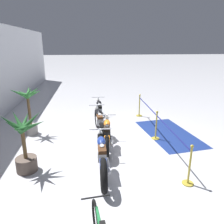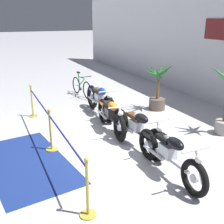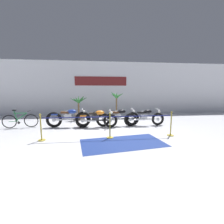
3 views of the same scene
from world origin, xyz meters
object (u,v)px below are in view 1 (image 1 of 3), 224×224
at_px(floor_banner, 169,133).
at_px(motorcycle_black_2, 99,122).
at_px(motorcycle_blue_0, 102,156).
at_px(potted_palm_left_of_row, 24,144).
at_px(stanchion_far_left, 168,134).
at_px(stanchion_mid_right, 139,109).
at_px(potted_palm_right_of_row, 29,109).
at_px(stanchion_mid_left, 156,129).
at_px(motorcycle_orange_1, 107,135).
at_px(motorcycle_black_3, 99,111).

bearing_deg(floor_banner, motorcycle_black_2, 76.07).
bearing_deg(floor_banner, motorcycle_blue_0, 122.88).
relative_size(potted_palm_left_of_row, stanchion_far_left, 0.31).
xyz_separation_m(motorcycle_blue_0, stanchion_mid_right, (4.57, -2.06, -0.13)).
relative_size(potted_palm_right_of_row, stanchion_mid_left, 1.82).
height_order(motorcycle_orange_1, stanchion_mid_right, stanchion_mid_right).
relative_size(motorcycle_black_3, stanchion_mid_left, 2.15).
xyz_separation_m(motorcycle_black_3, floor_banner, (-1.70, -2.56, -0.45)).
bearing_deg(motorcycle_blue_0, motorcycle_orange_1, -10.38).
height_order(motorcycle_black_2, motorcycle_black_3, motorcycle_black_2).
xyz_separation_m(motorcycle_black_2, stanchion_mid_right, (1.95, -1.99, -0.11)).
bearing_deg(potted_palm_left_of_row, stanchion_mid_right, -43.83).
relative_size(motorcycle_black_2, potted_palm_right_of_row, 1.25).
distance_m(motorcycle_black_3, potted_palm_left_of_row, 4.32).
bearing_deg(stanchion_mid_left, motorcycle_blue_0, 133.54).
height_order(motorcycle_black_2, potted_palm_right_of_row, potted_palm_right_of_row).
bearing_deg(motorcycle_black_3, stanchion_mid_right, -75.14).
height_order(motorcycle_orange_1, motorcycle_black_2, motorcycle_black_2).
distance_m(potted_palm_left_of_row, stanchion_mid_left, 4.40).
relative_size(stanchion_mid_left, floor_banner, 0.35).
height_order(motorcycle_blue_0, stanchion_mid_left, stanchion_mid_left).
relative_size(motorcycle_blue_0, motorcycle_black_2, 0.97).
xyz_separation_m(motorcycle_black_2, potted_palm_right_of_row, (0.27, 2.57, 0.51)).
bearing_deg(potted_palm_right_of_row, motorcycle_black_3, -66.20).
bearing_deg(stanchion_far_left, motorcycle_black_3, 30.41).
xyz_separation_m(potted_palm_right_of_row, floor_banner, (-0.54, -5.20, -0.97)).
relative_size(motorcycle_orange_1, potted_palm_right_of_row, 1.14).
relative_size(motorcycle_blue_0, floor_banner, 0.76).
relative_size(motorcycle_black_3, potted_palm_left_of_row, 1.37).
xyz_separation_m(stanchion_far_left, floor_banner, (1.55, -0.65, -0.65)).
relative_size(motorcycle_black_2, stanchion_far_left, 0.44).
bearing_deg(motorcycle_black_3, motorcycle_black_2, 176.88).
bearing_deg(motorcycle_black_2, motorcycle_blue_0, 178.38).
relative_size(motorcycle_blue_0, stanchion_mid_right, 2.19).
xyz_separation_m(motorcycle_black_3, stanchion_far_left, (-3.25, -1.91, 0.20)).
relative_size(motorcycle_orange_1, stanchion_mid_left, 2.07).
distance_m(potted_palm_right_of_row, stanchion_mid_left, 4.69).
bearing_deg(stanchion_mid_right, motorcycle_orange_1, 150.07).
relative_size(motorcycle_black_2, motorcycle_black_3, 1.05).
distance_m(stanchion_mid_left, stanchion_mid_right, 2.61).
xyz_separation_m(potted_palm_left_of_row, floor_banner, (2.03, -4.71, -0.77)).
distance_m(motorcycle_black_2, stanchion_mid_left, 2.10).
height_order(motorcycle_orange_1, motorcycle_black_3, motorcycle_orange_1).
relative_size(motorcycle_blue_0, stanchion_mid_left, 2.19).
relative_size(motorcycle_black_3, potted_palm_right_of_row, 1.18).
bearing_deg(stanchion_mid_right, motorcycle_blue_0, 155.72).
distance_m(motorcycle_black_2, motorcycle_black_3, 1.44).
relative_size(motorcycle_orange_1, stanchion_mid_right, 2.07).
distance_m(motorcycle_black_3, stanchion_mid_right, 1.98).
xyz_separation_m(motorcycle_blue_0, stanchion_mid_left, (1.96, -2.06, -0.13)).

